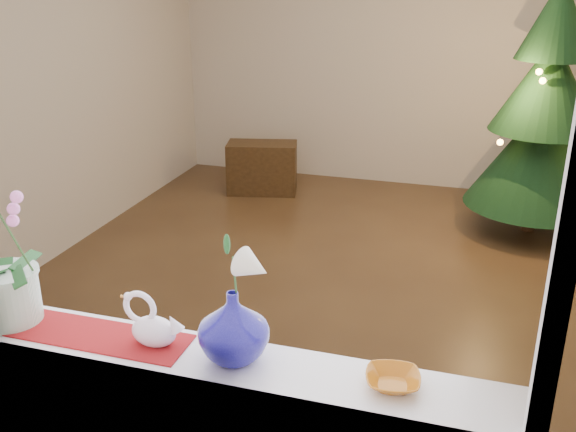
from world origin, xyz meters
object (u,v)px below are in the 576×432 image
at_px(xmas_tree, 545,111).
at_px(paperweight, 228,358).
at_px(swan, 153,321).
at_px(blue_vase, 233,321).
at_px(amber_dish, 393,381).
at_px(side_table, 262,168).

bearing_deg(xmas_tree, paperweight, -107.06).
relative_size(swan, xmas_tree, 0.11).
xyz_separation_m(blue_vase, amber_dish, (0.52, -0.00, -0.12)).
bearing_deg(amber_dish, paperweight, -174.59).
bearing_deg(paperweight, xmas_tree, 72.94).
relative_size(blue_vase, paperweight, 4.28).
xyz_separation_m(paperweight, xmas_tree, (1.20, 3.90, 0.09)).
distance_m(blue_vase, side_table, 4.43).
bearing_deg(blue_vase, xmas_tree, 72.79).
xyz_separation_m(swan, paperweight, (0.29, -0.05, -0.06)).
xyz_separation_m(blue_vase, xmas_tree, (1.19, 3.85, -0.01)).
bearing_deg(swan, blue_vase, -10.27).
distance_m(swan, xmas_tree, 4.13).
distance_m(swan, amber_dish, 0.82).
distance_m(paperweight, amber_dish, 0.53).
height_order(swan, xmas_tree, xmas_tree).
height_order(amber_dish, xmas_tree, xmas_tree).
bearing_deg(xmas_tree, amber_dish, -99.86).
distance_m(swan, blue_vase, 0.30).
relative_size(paperweight, amber_dish, 0.46).
distance_m(swan, paperweight, 0.30).
bearing_deg(xmas_tree, side_table, 173.40).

